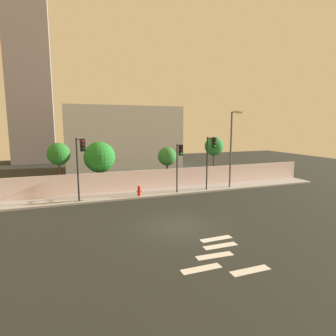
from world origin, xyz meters
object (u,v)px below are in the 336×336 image
object	(u,v)px
traffic_light_center	(211,152)
roadside_tree_midleft	(100,157)
fire_hydrant	(139,190)
roadside_tree_leftmost	(59,154)
street_lamp_curbside	(232,144)
roadside_tree_rightmost	(214,147)
traffic_light_left	(80,156)
roadside_tree_midright	(167,157)
traffic_light_right	(179,158)

from	to	relation	value
traffic_light_center	roadside_tree_midleft	xyz separation A→B (m)	(-9.17, 3.75, -0.49)
fire_hydrant	roadside_tree_leftmost	world-z (taller)	roadside_tree_leftmost
street_lamp_curbside	roadside_tree_midleft	distance (m)	12.17
roadside_tree_rightmost	traffic_light_left	bearing A→B (deg)	-163.66
traffic_light_left	roadside_tree_leftmost	world-z (taller)	traffic_light_left
roadside_tree_leftmost	roadside_tree_midright	xyz separation A→B (m)	(9.86, 0.00, -0.59)
roadside_tree_midleft	roadside_tree_midright	world-z (taller)	roadside_tree_midleft
traffic_light_left	roadside_tree_leftmost	bearing A→B (deg)	111.26
fire_hydrant	roadside_tree_rightmost	xyz separation A→B (m)	(8.91, 3.28, 3.20)
traffic_light_center	traffic_light_right	world-z (taller)	traffic_light_center
traffic_light_left	street_lamp_curbside	xyz separation A→B (m)	(13.56, 0.78, 0.56)
roadside_tree_midright	roadside_tree_rightmost	size ratio (longest dim) A/B	0.81
roadside_tree_leftmost	traffic_light_left	bearing A→B (deg)	-68.74
roadside_tree_rightmost	roadside_tree_leftmost	bearing A→B (deg)	-180.00
traffic_light_left	street_lamp_curbside	world-z (taller)	street_lamp_curbside
roadside_tree_midleft	traffic_light_center	bearing A→B (deg)	-22.25
traffic_light_center	traffic_light_right	xyz separation A→B (m)	(-3.01, 0.02, -0.39)
roadside_tree_midright	traffic_light_center	bearing A→B (deg)	-54.14
roadside_tree_rightmost	traffic_light_center	bearing A→B (deg)	-123.41
street_lamp_curbside	roadside_tree_midright	size ratio (longest dim) A/B	1.82
traffic_light_right	roadside_tree_midleft	size ratio (longest dim) A/B	0.93
traffic_light_left	traffic_light_right	xyz separation A→B (m)	(8.03, 0.23, -0.47)
traffic_light_right	roadside_tree_leftmost	xyz separation A→B (m)	(-9.57, 3.73, 0.30)
street_lamp_curbside	roadside_tree_midright	world-z (taller)	street_lamp_curbside
roadside_tree_midright	traffic_light_right	bearing A→B (deg)	-94.52
traffic_light_center	street_lamp_curbside	distance (m)	2.66
traffic_light_left	roadside_tree_rightmost	world-z (taller)	traffic_light_left
traffic_light_center	fire_hydrant	size ratio (longest dim) A/B	5.60
traffic_light_left	roadside_tree_midleft	bearing A→B (deg)	64.82
street_lamp_curbside	roadside_tree_rightmost	bearing A→B (deg)	90.87
traffic_light_left	street_lamp_curbside	size ratio (longest dim) A/B	0.69
traffic_light_left	roadside_tree_rightmost	bearing A→B (deg)	16.34
roadside_tree_midleft	street_lamp_curbside	bearing A→B (deg)	-15.21
street_lamp_curbside	roadside_tree_midleft	world-z (taller)	street_lamp_curbside
street_lamp_curbside	roadside_tree_leftmost	distance (m)	15.45
traffic_light_left	fire_hydrant	xyz separation A→B (m)	(4.60, 0.68, -3.11)
roadside_tree_leftmost	roadside_tree_midleft	size ratio (longest dim) A/B	0.99
traffic_light_center	roadside_tree_leftmost	world-z (taller)	traffic_light_center
fire_hydrant	roadside_tree_midright	xyz separation A→B (m)	(3.72, 3.28, 2.35)
traffic_light_center	traffic_light_right	bearing A→B (deg)	179.54
roadside_tree_leftmost	roadside_tree_midright	bearing A→B (deg)	0.00
street_lamp_curbside	roadside_tree_midleft	size ratio (longest dim) A/B	1.55
fire_hydrant	roadside_tree_midleft	size ratio (longest dim) A/B	0.19
traffic_light_left	fire_hydrant	distance (m)	5.60
traffic_light_left	fire_hydrant	world-z (taller)	traffic_light_left
traffic_light_center	fire_hydrant	bearing A→B (deg)	175.80
traffic_light_center	roadside_tree_midright	size ratio (longest dim) A/B	1.23
roadside_tree_midright	roadside_tree_midleft	bearing A→B (deg)	180.00
traffic_light_center	roadside_tree_midright	distance (m)	4.68
roadside_tree_leftmost	traffic_light_center	bearing A→B (deg)	-16.62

